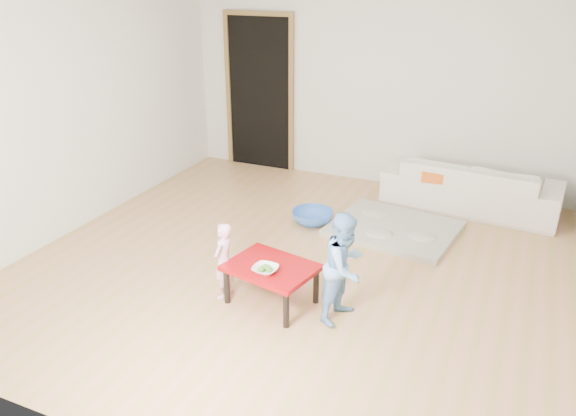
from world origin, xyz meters
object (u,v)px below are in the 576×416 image
Objects in this scene: sofa at (471,185)px; red_table at (271,284)px; child_pink at (224,261)px; bowl at (265,270)px; basin at (313,217)px; child_blue at (345,267)px.

red_table is (-1.26, -2.78, -0.11)m from sofa.
child_pink reaches higher than red_table.
sofa is 9.62× the size of bowl.
child_pink reaches higher than bowl.
bowl is at bearing -87.55° from red_table.
sofa reaches higher than basin.
bowl is at bearing 82.84° from child_pink.
bowl is (-1.25, -2.90, 0.09)m from sofa.
child_pink is 1.74m from basin.
child_pink is at bearing 64.48° from sofa.
child_blue is at bearing -60.69° from basin.
child_pink is (-0.42, 0.05, -0.04)m from bowl.
bowl is (0.01, -0.12, 0.20)m from red_table.
sofa is 2.82m from child_blue.
sofa reaches higher than red_table.
child_blue reaches higher than bowl.
child_pink is at bearing -170.74° from red_table.
red_table is at bearing 108.30° from child_blue.
red_table is 0.45m from child_pink.
red_table is 0.68m from child_blue.
bowl is 0.30× the size of child_pink.
child_blue is (0.62, 0.17, 0.08)m from bowl.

